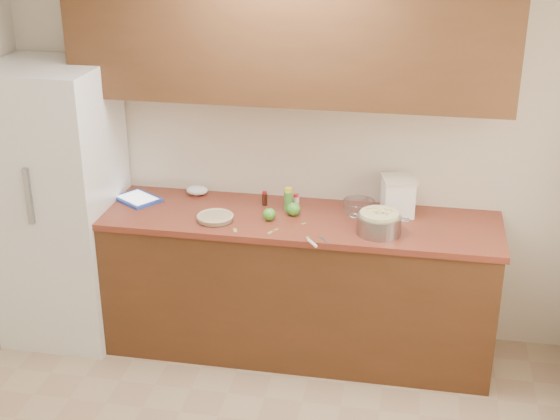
% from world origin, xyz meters
% --- Properties ---
extents(room_shell, '(3.60, 3.60, 3.60)m').
position_xyz_m(room_shell, '(0.00, 0.00, 1.30)').
color(room_shell, tan).
rests_on(room_shell, ground).
extents(counter_run, '(2.64, 0.68, 0.92)m').
position_xyz_m(counter_run, '(0.00, 1.48, 0.46)').
color(counter_run, '#522B17').
rests_on(counter_run, ground).
extents(upper_cabinets, '(2.60, 0.34, 0.70)m').
position_xyz_m(upper_cabinets, '(0.00, 1.63, 1.95)').
color(upper_cabinets, '#4F2E18').
rests_on(upper_cabinets, room_shell).
extents(fridge, '(0.70, 0.70, 1.80)m').
position_xyz_m(fridge, '(-1.44, 1.44, 0.90)').
color(fridge, white).
rests_on(fridge, ground).
extents(pie, '(0.23, 0.23, 0.04)m').
position_xyz_m(pie, '(-0.39, 1.33, 0.94)').
color(pie, silver).
rests_on(pie, counter_run).
extents(colander, '(0.35, 0.26, 0.13)m').
position_xyz_m(colander, '(0.59, 1.33, 0.98)').
color(colander, gray).
rests_on(colander, counter_run).
extents(flour_canister, '(0.23, 0.23, 0.24)m').
position_xyz_m(flour_canister, '(0.68, 1.63, 1.04)').
color(flour_canister, white).
rests_on(flour_canister, counter_run).
extents(tablet, '(0.34, 0.33, 0.02)m').
position_xyz_m(tablet, '(-0.96, 1.55, 0.93)').
color(tablet, '#2141A2').
rests_on(tablet, counter_run).
extents(paring_knife, '(0.13, 0.16, 0.02)m').
position_xyz_m(paring_knife, '(0.25, 1.12, 0.93)').
color(paring_knife, gray).
rests_on(paring_knife, counter_run).
extents(lemon_bottle, '(0.06, 0.06, 0.15)m').
position_xyz_m(lemon_bottle, '(0.02, 1.56, 0.99)').
color(lemon_bottle, '#4C8C38').
rests_on(lemon_bottle, counter_run).
extents(cinnamon_shaker, '(0.04, 0.04, 0.10)m').
position_xyz_m(cinnamon_shaker, '(0.06, 1.61, 0.97)').
color(cinnamon_shaker, beige).
rests_on(cinnamon_shaker, counter_run).
extents(vanilla_bottle, '(0.03, 0.03, 0.09)m').
position_xyz_m(vanilla_bottle, '(-0.14, 1.62, 0.96)').
color(vanilla_bottle, black).
rests_on(vanilla_bottle, counter_run).
extents(mixing_bowl, '(0.20, 0.20, 0.07)m').
position_xyz_m(mixing_bowl, '(0.45, 1.63, 0.96)').
color(mixing_bowl, silver).
rests_on(mixing_bowl, counter_run).
extents(paper_towel, '(0.16, 0.14, 0.06)m').
position_xyz_m(paper_towel, '(-0.61, 1.72, 0.95)').
color(paper_towel, white).
rests_on(paper_towel, counter_run).
extents(apple_left, '(0.08, 0.08, 0.09)m').
position_xyz_m(apple_left, '(-0.07, 1.40, 0.96)').
color(apple_left, green).
rests_on(apple_left, counter_run).
extents(apple_center, '(0.08, 0.08, 0.10)m').
position_xyz_m(apple_center, '(0.06, 1.50, 0.96)').
color(apple_center, green).
rests_on(apple_center, counter_run).
extents(peel_a, '(0.03, 0.03, 0.00)m').
position_xyz_m(peel_a, '(0.00, 1.27, 0.92)').
color(peel_a, '#8AAD54').
rests_on(peel_a, counter_run).
extents(peel_b, '(0.03, 0.04, 0.00)m').
position_xyz_m(peel_b, '(-0.03, 1.22, 0.92)').
color(peel_b, '#8AAD54').
rests_on(peel_b, counter_run).
extents(peel_c, '(0.02, 0.04, 0.00)m').
position_xyz_m(peel_c, '(-0.09, 1.40, 0.92)').
color(peel_c, '#8AAD54').
rests_on(peel_c, counter_run).
extents(peel_d, '(0.04, 0.05, 0.00)m').
position_xyz_m(peel_d, '(-0.23, 1.21, 0.92)').
color(peel_d, '#8AAD54').
rests_on(peel_d, counter_run).
extents(peel_e, '(0.03, 0.04, 0.00)m').
position_xyz_m(peel_e, '(0.20, 1.18, 0.92)').
color(peel_e, '#8AAD54').
rests_on(peel_e, counter_run).
extents(peel_f, '(0.03, 0.03, 0.00)m').
position_xyz_m(peel_f, '(0.15, 1.38, 0.92)').
color(peel_f, '#8AAD54').
rests_on(peel_f, counter_run).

